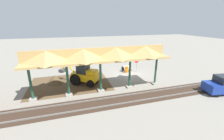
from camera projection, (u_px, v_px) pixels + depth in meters
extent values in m
plane|color=gray|center=(128.00, 74.00, 22.12)|extent=(120.00, 120.00, 0.00)
cube|color=brown|center=(70.00, 83.00, 18.82)|extent=(9.61, 7.00, 0.01)
cube|color=#9E998E|center=(155.00, 83.00, 18.64)|extent=(0.70, 0.70, 0.20)
cylinder|color=#1E4C38|center=(156.00, 70.00, 18.12)|extent=(0.24, 0.24, 3.60)
cube|color=#9E998E|center=(129.00, 87.00, 17.68)|extent=(0.70, 0.70, 0.20)
cylinder|color=#1E4C38|center=(130.00, 73.00, 17.16)|extent=(0.24, 0.24, 3.60)
cube|color=#9E998E|center=(101.00, 90.00, 16.72)|extent=(0.70, 0.70, 0.20)
cylinder|color=#1E4C38|center=(101.00, 76.00, 16.20)|extent=(0.24, 0.24, 3.60)
cube|color=#9E998E|center=(69.00, 94.00, 15.76)|extent=(0.70, 0.70, 0.20)
cylinder|color=#1E4C38|center=(68.00, 79.00, 15.24)|extent=(0.24, 0.24, 3.60)
cube|color=#9E998E|center=(33.00, 99.00, 14.80)|extent=(0.70, 0.70, 0.20)
cylinder|color=#1E4C38|center=(30.00, 83.00, 14.28)|extent=(0.24, 0.24, 3.60)
cube|color=tan|center=(100.00, 59.00, 15.62)|extent=(14.92, 3.20, 0.20)
cube|color=tan|center=(100.00, 53.00, 15.42)|extent=(14.92, 0.20, 1.10)
pyramid|color=tan|center=(145.00, 50.00, 16.86)|extent=(3.09, 3.20, 1.10)
pyramid|color=tan|center=(116.00, 52.00, 15.90)|extent=(3.09, 3.20, 1.10)
pyramid|color=tan|center=(83.00, 54.00, 14.94)|extent=(3.09, 3.20, 1.10)
pyramid|color=tan|center=(46.00, 56.00, 13.98)|extent=(3.09, 3.20, 1.10)
cube|color=slate|center=(151.00, 92.00, 16.47)|extent=(60.00, 0.08, 0.15)
cube|color=slate|center=(158.00, 98.00, 15.16)|extent=(60.00, 0.08, 0.15)
cube|color=#38281E|center=(154.00, 95.00, 15.83)|extent=(60.00, 2.58, 0.03)
cylinder|color=gray|center=(136.00, 66.00, 22.93)|extent=(0.06, 0.06, 1.96)
cylinder|color=red|center=(137.00, 61.00, 22.69)|extent=(0.73, 0.27, 0.76)
cube|color=#EAB214|center=(85.00, 77.00, 18.39)|extent=(3.34, 2.96, 0.90)
cube|color=#1E262D|center=(83.00, 68.00, 18.10)|extent=(1.74, 1.72, 1.40)
cube|color=#EAB214|center=(92.00, 72.00, 17.85)|extent=(1.58, 1.56, 0.50)
cylinder|color=black|center=(81.00, 76.00, 19.42)|extent=(1.30, 1.08, 1.40)
cylinder|color=black|center=(75.00, 80.00, 18.14)|extent=(1.30, 1.08, 1.40)
cylinder|color=black|center=(95.00, 80.00, 18.79)|extent=(0.90, 0.78, 0.90)
cylinder|color=black|center=(91.00, 84.00, 17.62)|extent=(0.90, 0.78, 0.90)
cylinder|color=#EAB214|center=(70.00, 66.00, 18.71)|extent=(0.96, 0.78, 1.41)
cylinder|color=#EAB214|center=(64.00, 66.00, 18.98)|extent=(0.82, 0.67, 1.40)
cube|color=#47474C|center=(62.00, 70.00, 19.30)|extent=(0.96, 1.00, 0.40)
cone|color=brown|center=(55.00, 83.00, 18.96)|extent=(4.35, 4.35, 2.08)
cylinder|color=#9E9384|center=(126.00, 68.00, 23.32)|extent=(1.58, 1.26, 0.94)
cylinder|color=black|center=(123.00, 69.00, 22.97)|extent=(0.17, 0.60, 0.61)
cube|color=navy|center=(224.00, 86.00, 16.08)|extent=(4.42, 2.39, 0.95)
cylinder|color=black|center=(217.00, 94.00, 15.35)|extent=(0.62, 0.29, 0.60)
cylinder|color=black|center=(207.00, 88.00, 16.73)|extent=(0.62, 0.29, 0.60)
cylinder|color=orange|center=(126.00, 69.00, 22.86)|extent=(0.56, 0.56, 0.90)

